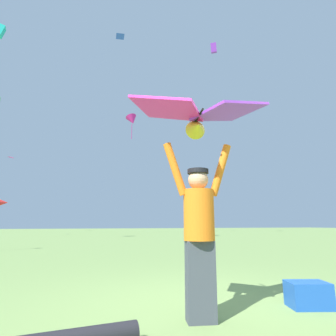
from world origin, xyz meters
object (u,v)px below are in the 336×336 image
object	(u,v)px
kite_flyer_person	(199,230)
distant_kite_blue_mid_right	(120,36)
marker_flag	(3,206)
distant_kite_magenta_high_right	(132,120)
held_stunt_kite	(198,116)
distant_kite_red_low_left	(180,111)
distant_kite_magenta_low_right	(11,157)
distant_kite_purple_high_left	(214,48)
cooler_box	(308,295)

from	to	relation	value
kite_flyer_person	distant_kite_blue_mid_right	distance (m)	29.88
marker_flag	distant_kite_magenta_high_right	bearing A→B (deg)	57.36
held_stunt_kite	marker_flag	bearing A→B (deg)	113.85
held_stunt_kite	distant_kite_blue_mid_right	bearing A→B (deg)	85.94
held_stunt_kite	marker_flag	size ratio (longest dim) A/B	0.83
distant_kite_red_low_left	distant_kite_blue_mid_right	xyz separation A→B (m)	(-9.22, -7.05, 4.23)
marker_flag	distant_kite_magenta_low_right	bearing A→B (deg)	102.64
distant_kite_magenta_low_right	distant_kite_purple_high_left	world-z (taller)	distant_kite_purple_high_left
kite_flyer_person	distant_kite_blue_mid_right	world-z (taller)	distant_kite_blue_mid_right
held_stunt_kite	distant_kite_magenta_low_right	distance (m)	24.82
distant_kite_blue_mid_right	distant_kite_magenta_high_right	size ratio (longest dim) A/B	0.51
cooler_box	kite_flyer_person	bearing A→B (deg)	-161.65
distant_kite_purple_high_left	distant_kite_red_low_left	bearing A→B (deg)	95.22
held_stunt_kite	distant_kite_red_low_left	bearing A→B (deg)	70.07
kite_flyer_person	cooler_box	distance (m)	1.66
kite_flyer_person	distant_kite_magenta_high_right	distance (m)	21.83
distant_kite_blue_mid_right	distant_kite_purple_high_left	distance (m)	10.13
distant_kite_blue_mid_right	cooler_box	bearing A→B (deg)	-90.38
distant_kite_magenta_low_right	marker_flag	bearing A→B (deg)	-77.36
distant_kite_red_low_left	distant_kite_purple_high_left	size ratio (longest dim) A/B	0.98
distant_kite_purple_high_left	distant_kite_magenta_high_right	xyz separation A→B (m)	(-9.03, -1.49, -10.00)
held_stunt_kite	distant_kite_purple_high_left	bearing A→B (deg)	61.36
distant_kite_magenta_low_right	held_stunt_kite	bearing A→B (deg)	-72.71
distant_kite_red_low_left	marker_flag	bearing A→B (deg)	-126.02
held_stunt_kite	distant_kite_magenta_high_right	distance (m)	21.38
held_stunt_kite	distant_kite_blue_mid_right	size ratio (longest dim) A/B	1.37
kite_flyer_person	distant_kite_magenta_high_right	size ratio (longest dim) A/B	0.83
distant_kite_purple_high_left	marker_flag	size ratio (longest dim) A/B	0.58
kite_flyer_person	held_stunt_kite	size ratio (longest dim) A/B	1.20
distant_kite_red_low_left	distant_kite_magenta_high_right	distance (m)	14.38
distant_kite_red_low_left	distant_kite_blue_mid_right	distance (m)	12.35
distant_kite_blue_mid_right	distant_kite_purple_high_left	world-z (taller)	distant_kite_purple_high_left
distant_kite_magenta_low_right	distant_kite_purple_high_left	bearing A→B (deg)	-6.12
kite_flyer_person	marker_flag	distance (m)	10.16
held_stunt_kite	distant_kite_magenta_high_right	size ratio (longest dim) A/B	0.69
kite_flyer_person	distant_kite_magenta_low_right	world-z (taller)	distant_kite_magenta_low_right
distant_kite_magenta_high_right	marker_flag	distance (m)	14.92
kite_flyer_person	distant_kite_magenta_high_right	world-z (taller)	distant_kite_magenta_high_right
distant_kite_blue_mid_right	distant_kite_purple_high_left	bearing A→B (deg)	-8.85
distant_kite_red_low_left	marker_flag	distance (m)	29.19
distant_kite_purple_high_left	cooler_box	size ratio (longest dim) A/B	2.33
distant_kite_magenta_high_right	marker_flag	size ratio (longest dim) A/B	1.20
kite_flyer_person	distant_kite_red_low_left	bearing A→B (deg)	70.05
held_stunt_kite	distant_kite_magenta_low_right	xyz separation A→B (m)	(-7.26, 23.32, 4.42)
distant_kite_magenta_high_right	kite_flyer_person	bearing A→B (deg)	-97.45
distant_kite_purple_high_left	cooler_box	world-z (taller)	distant_kite_purple_high_left
held_stunt_kite	marker_flag	xyz separation A→B (m)	(-4.12, 9.32, -0.58)
kite_flyer_person	held_stunt_kite	xyz separation A→B (m)	(-0.01, -0.06, 1.31)
distant_kite_magenta_low_right	cooler_box	bearing A→B (deg)	-69.38
kite_flyer_person	held_stunt_kite	distance (m)	1.31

